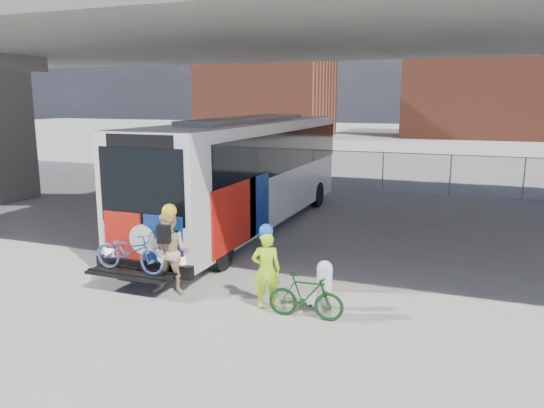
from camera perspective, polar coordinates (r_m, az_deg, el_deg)
The scene contains 9 objects.
ground at distance 14.39m, azimuth -0.32°, elevation -6.04°, with size 160.00×160.00×0.00m, color #9E9991.
bus at distance 17.60m, azimuth -2.58°, elevation 4.17°, with size 2.67×12.90×3.69m.
overpass at distance 17.66m, azimuth 4.67°, elevation 18.60°, with size 40.00×16.00×7.95m.
chainlink_fence at distance 25.45m, azimuth 9.65°, elevation 4.68°, with size 30.00×0.06×30.00m.
brick_buildings at distance 61.14m, azimuth 18.00°, elevation 11.83°, with size 54.00×22.00×12.00m.
bollard at distance 10.67m, azimuth 5.66°, elevation -8.87°, with size 0.30×0.30×1.17m.
cyclist_hivis at distance 10.96m, azimuth -0.63°, elevation -6.91°, with size 0.70×0.59×1.80m.
cyclist_tan at distance 11.92m, azimuth -10.83°, elevation -5.10°, with size 1.05×0.90×2.05m.
bike_parked at distance 10.61m, azimuth 3.65°, elevation -9.89°, with size 0.43×1.52×0.92m, color #123A16.
Camera 1 is at (5.04, -12.78, 4.29)m, focal length 35.00 mm.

